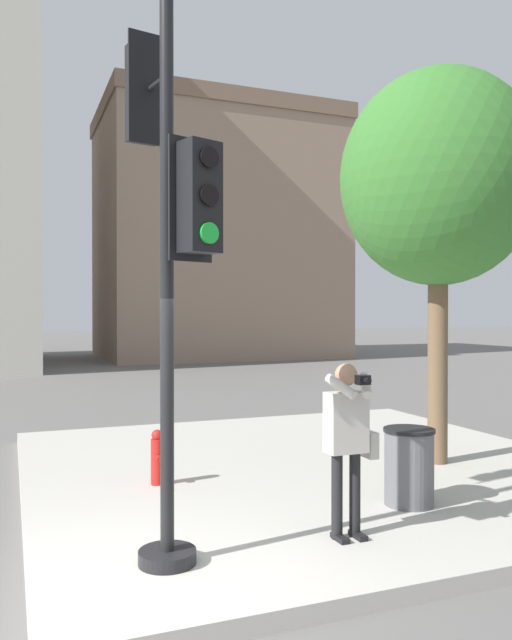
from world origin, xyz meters
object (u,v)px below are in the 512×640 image
Objects in this scene: street_tree at (438,180)px; trash_bin at (409,466)px; fire_hydrant at (157,457)px; traffic_signal_pole at (169,226)px; person_photographer at (348,433)px.

trash_bin is at bearing -135.92° from street_tree.
fire_hydrant is at bearing 142.82° from trash_bin.
street_tree reaches higher than trash_bin.
traffic_signal_pole reaches higher than fire_hydrant.
person_photographer reaches higher than trash_bin.
traffic_signal_pole is 5.18m from street_tree.
trash_bin reaches higher than fire_hydrant.
trash_bin is at bearing -37.18° from fire_hydrant.
fire_hydrant is (-1.33, 2.55, -0.68)m from person_photographer.
fire_hydrant is at bearing 79.82° from traffic_signal_pole.
traffic_signal_pole is 5.76× the size of trash_bin.
street_tree is 6.55× the size of trash_bin.
person_photographer is 2.96m from fire_hydrant.
street_tree is (4.55, 2.17, 1.19)m from traffic_signal_pole.
trash_bin is at bearing 11.95° from traffic_signal_pole.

